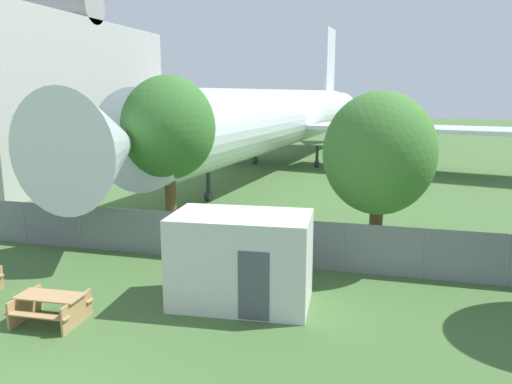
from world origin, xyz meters
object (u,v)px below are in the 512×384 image
(airplane, at_px, (280,119))
(tree_near_hangar, at_px, (168,128))
(portable_cabin, at_px, (241,259))
(tree_behind_benches, at_px, (379,154))
(picnic_bench_open_grass, at_px, (51,305))

(airplane, xyz_separation_m, tree_near_hangar, (-0.67, -19.53, 0.55))
(portable_cabin, distance_m, tree_near_hangar, 8.99)
(portable_cabin, height_order, tree_behind_benches, tree_behind_benches)
(portable_cabin, bearing_deg, tree_near_hangar, 124.02)
(portable_cabin, bearing_deg, airplane, 95.69)
(picnic_bench_open_grass, xyz_separation_m, tree_behind_benches, (8.16, 6.72, 3.50))
(tree_near_hangar, relative_size, tree_behind_benches, 1.11)
(portable_cabin, bearing_deg, picnic_bench_open_grass, -155.11)
(airplane, bearing_deg, tree_near_hangar, 3.28)
(picnic_bench_open_grass, distance_m, tree_behind_benches, 11.13)
(airplane, relative_size, portable_cabin, 12.30)
(airplane, relative_size, picnic_bench_open_grass, 27.82)
(picnic_bench_open_grass, bearing_deg, portable_cabin, 29.01)
(airplane, relative_size, tree_behind_benches, 8.21)
(tree_behind_benches, bearing_deg, tree_near_hangar, 164.73)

